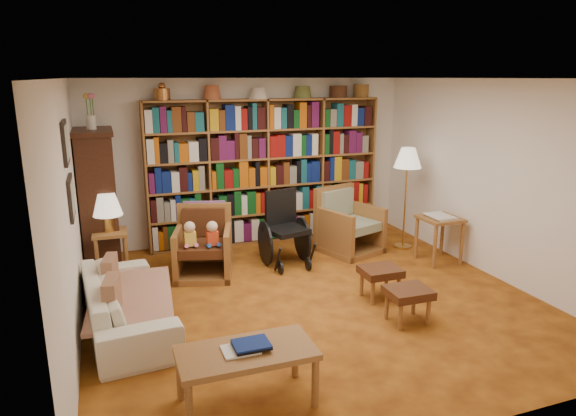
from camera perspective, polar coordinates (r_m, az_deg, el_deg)
name	(u,v)px	position (r m, az deg, el deg)	size (l,w,h in m)	color
floor	(311,299)	(6.09, 2.60, -10.05)	(5.00, 5.00, 0.00)	#B2651B
ceiling	(314,78)	(5.54, 2.90, 14.19)	(5.00, 5.00, 0.00)	white
wall_back	(250,161)	(8.01, -4.19, 5.24)	(5.00, 5.00, 0.00)	white
wall_front	(457,274)	(3.61, 18.32, -6.93)	(5.00, 5.00, 0.00)	white
wall_left	(69,215)	(5.28, -23.18, -0.70)	(5.00, 5.00, 0.00)	white
wall_right	(494,180)	(7.02, 21.94, 2.94)	(5.00, 5.00, 0.00)	white
bookshelf	(266,167)	(7.92, -2.44, 4.58)	(3.60, 0.30, 2.42)	#A06931
curio_cabinet	(98,198)	(7.28, -20.34, 1.07)	(0.50, 0.95, 2.40)	#3E2011
framed_pictures	(69,170)	(5.49, -23.20, 3.87)	(0.03, 0.52, 0.97)	black
sofa	(126,302)	(5.58, -17.52, -9.98)	(0.75, 1.91, 0.56)	beige
sofa_throw	(131,300)	(5.57, -17.02, -9.73)	(0.80, 1.50, 0.04)	#C2AA8E
cushion_left	(111,276)	(5.84, -19.11, -7.18)	(0.11, 0.36, 0.36)	maroon
cushion_right	(113,303)	(5.19, -18.91, -9.91)	(0.12, 0.39, 0.39)	maroon
side_table_lamp	(111,243)	(6.99, -19.11, -3.66)	(0.44, 0.44, 0.60)	#A06931
table_lamp	(107,206)	(6.86, -19.44, 0.24)	(0.37, 0.37, 0.50)	#BB8A3C
armchair_leather	(202,246)	(6.80, -9.55, -4.21)	(0.91, 0.93, 0.91)	#A06931
armchair_sage	(347,227)	(7.67, 6.57, -2.06)	(1.00, 1.00, 0.94)	#A06931
wheelchair	(284,231)	(7.07, -0.42, -2.53)	(0.60, 0.81, 1.01)	black
floor_lamp	(408,162)	(7.72, 13.15, 5.01)	(0.40, 0.40, 1.52)	#BB8A3C
side_table_papers	(440,225)	(7.39, 16.52, -1.82)	(0.52, 0.52, 0.67)	#A06931
footstool_a	(380,273)	(6.08, 10.23, -7.16)	(0.45, 0.39, 0.38)	#452212
footstool_b	(408,295)	(5.57, 13.21, -9.36)	(0.46, 0.39, 0.38)	#452212
coffee_table	(246,356)	(4.16, -4.65, -16.12)	(1.07, 0.54, 0.52)	#A06931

